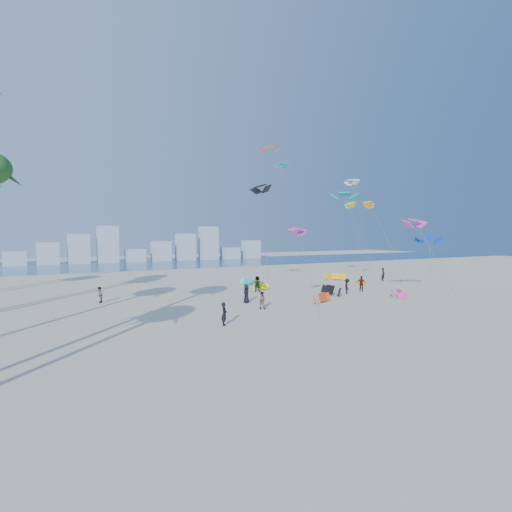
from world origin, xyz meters
TOP-DOWN VIEW (x-y plane):
  - ground at (0.00, 0.00)m, footprint 220.00×220.00m
  - ocean at (0.00, 72.00)m, footprint 220.00×220.00m
  - kitesurfer_near at (-4.13, 8.01)m, footprint 0.68×0.74m
  - kitesurfer_mid at (1.66, 12.62)m, footprint 0.95×0.92m
  - kitesurfers_far at (9.22, 19.75)m, footprint 38.68×8.22m
  - grounded_kites at (13.41, 19.71)m, footprint 17.49×20.47m
  - flying_kites at (16.31, 21.63)m, footprint 22.32×38.37m
  - distant_skyline at (-1.19, 82.00)m, footprint 85.00×3.00m

SIDE VIEW (x-z plane):
  - ground at x=0.00m, z-range 0.00..0.00m
  - ocean at x=0.00m, z-range 0.01..0.01m
  - grounded_kites at x=13.41m, z-range -0.06..0.96m
  - kitesurfer_mid at x=1.66m, z-range 0.00..1.54m
  - kitesurfer_near at x=-4.13m, z-range 0.00..1.70m
  - kitesurfers_far at x=9.22m, z-range -0.05..1.80m
  - distant_skyline at x=-1.19m, z-range -1.11..7.29m
  - flying_kites at x=16.31m, z-range 2.64..21.30m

